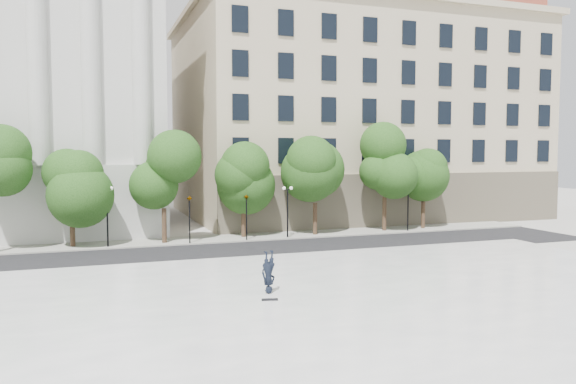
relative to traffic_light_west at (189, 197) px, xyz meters
name	(u,v)px	position (x,y,z in m)	size (l,w,h in m)	color
ground	(312,332)	(0.95, -22.30, -3.63)	(160.00, 160.00, 0.00)	#B8B7AE
plaza	(286,306)	(0.95, -19.30, -3.41)	(44.00, 22.00, 0.45)	white
street	(214,253)	(0.95, -4.30, -3.62)	(60.00, 8.00, 0.02)	black
far_sidewalk	(198,240)	(0.95, 1.70, -3.57)	(60.00, 4.00, 0.12)	#A9A79C
building_east	(347,116)	(20.95, 16.61, 7.51)	(36.00, 26.15, 23.00)	#C0B492
traffic_light_west	(189,197)	(0.00, 0.00, 0.00)	(0.95, 1.60, 4.14)	black
traffic_light_east	(246,195)	(4.43, 0.00, 0.01)	(0.67, 1.65, 4.15)	black
person_lying	(269,287)	(0.65, -17.69, -2.91)	(0.72, 0.47, 1.97)	black
skateboard	(270,300)	(0.31, -18.90, -3.14)	(0.72, 0.18, 0.07)	black
street_trees	(207,178)	(1.61, 1.26, 1.30)	(45.08, 4.97, 7.50)	#382619
lamp_posts	(200,205)	(0.89, 0.30, -0.67)	(37.02, 0.28, 4.50)	black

